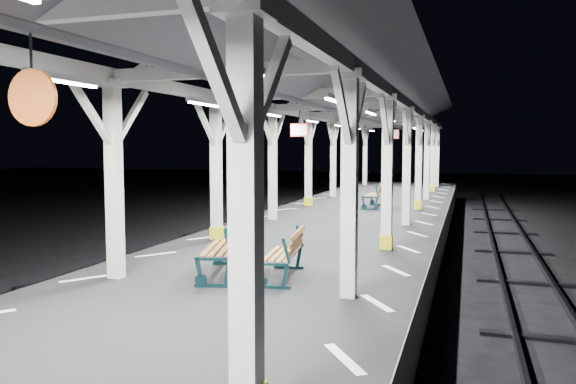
% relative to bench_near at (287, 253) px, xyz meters
% --- Properties ---
extents(ground, '(120.00, 120.00, 0.00)m').
position_rel_bench_near_xyz_m(ground, '(-0.77, 1.15, -1.44)').
color(ground, black).
rests_on(ground, ground).
extents(platform, '(6.00, 50.00, 1.00)m').
position_rel_bench_near_xyz_m(platform, '(-0.77, 1.15, -0.94)').
color(platform, black).
rests_on(platform, ground).
extents(hazard_stripes_left, '(1.00, 48.00, 0.01)m').
position_rel_bench_near_xyz_m(hazard_stripes_left, '(-3.22, 1.15, -0.43)').
color(hazard_stripes_left, silver).
rests_on(hazard_stripes_left, platform).
extents(hazard_stripes_right, '(1.00, 48.00, 0.01)m').
position_rel_bench_near_xyz_m(hazard_stripes_right, '(1.68, 1.15, -0.43)').
color(hazard_stripes_right, silver).
rests_on(hazard_stripes_right, platform).
extents(track_left, '(2.20, 60.00, 0.16)m').
position_rel_bench_near_xyz_m(track_left, '(-5.77, 1.15, -1.36)').
color(track_left, '#2D2D33').
rests_on(track_left, ground).
extents(track_right, '(2.20, 60.00, 0.16)m').
position_rel_bench_near_xyz_m(track_right, '(4.23, 1.15, -1.36)').
color(track_right, '#2D2D33').
rests_on(track_right, ground).
extents(canopy, '(5.40, 49.00, 4.65)m').
position_rel_bench_near_xyz_m(canopy, '(-0.76, 1.14, 3.12)').
color(canopy, silver).
rests_on(canopy, platform).
extents(bench_near, '(0.78, 1.58, 0.82)m').
position_rel_bench_near_xyz_m(bench_near, '(0.00, 0.00, 0.00)').
color(bench_near, black).
rests_on(bench_near, platform).
extents(bench_mid, '(1.09, 1.87, 0.96)m').
position_rel_bench_near_xyz_m(bench_mid, '(-1.03, -0.09, 0.07)').
color(bench_mid, black).
rests_on(bench_mid, platform).
extents(bench_far, '(0.67, 1.74, 0.94)m').
position_rel_bench_near_xyz_m(bench_far, '(-0.25, 11.37, 0.06)').
color(bench_far, black).
rests_on(bench_far, platform).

